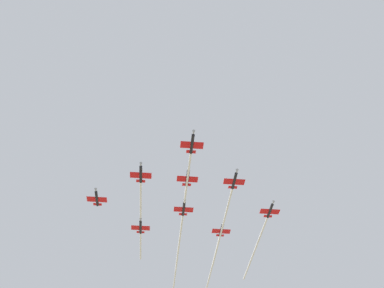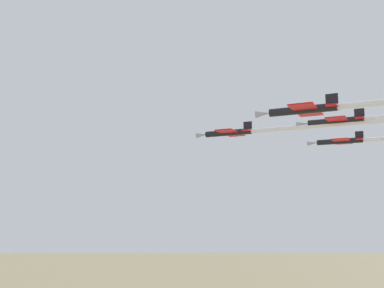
{
  "view_description": "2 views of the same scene",
  "coord_description": "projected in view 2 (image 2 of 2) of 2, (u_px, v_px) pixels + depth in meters",
  "views": [
    {
      "loc": [
        76.66,
        77.92,
        1.78
      ],
      "look_at": [
        -17.06,
        6.25,
        115.17
      ],
      "focal_mm": 39.52,
      "sensor_mm": 36.0,
      "label": 1
    },
    {
      "loc": [
        -99.77,
        46.9,
        99.36
      ],
      "look_at": [
        -4.63,
        9.54,
        114.3
      ],
      "focal_mm": 41.53,
      "sensor_mm": 36.0,
      "label": 2
    }
  ],
  "objects": [
    {
      "name": "jet_lead",
      "position": [
        357.0,
        122.0,
        82.03
      ],
      "size": [
        60.22,
        55.33,
        2.64
      ],
      "rotation": [
        0.0,
        0.0,
        5.45
      ],
      "color": "black"
    }
  ]
}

